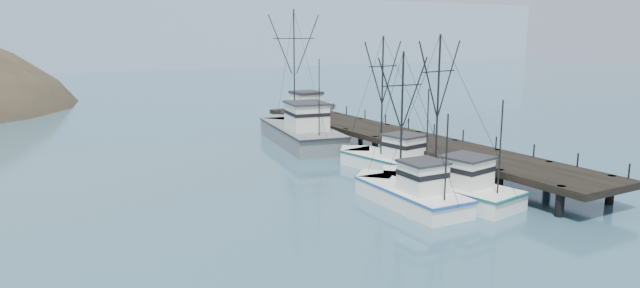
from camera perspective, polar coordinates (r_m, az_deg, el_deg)
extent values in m
plane|color=#32596F|center=(34.44, 5.56, -8.41)|extent=(400.00, 400.00, 0.00)
cube|color=black|center=(54.55, 7.75, 0.74)|extent=(6.00, 44.00, 0.50)
cylinder|color=black|center=(39.19, 22.87, -5.29)|extent=(0.56, 0.56, 2.00)
cylinder|color=black|center=(43.36, 27.04, -4.12)|extent=(0.56, 0.56, 2.00)
cylinder|color=black|center=(42.23, 17.47, -3.78)|extent=(0.56, 0.56, 2.00)
cylinder|color=black|center=(46.12, 21.85, -2.83)|extent=(0.56, 0.56, 2.00)
cylinder|color=black|center=(45.61, 12.85, -2.45)|extent=(0.56, 0.56, 2.00)
cylinder|color=black|center=(49.24, 17.29, -1.68)|extent=(0.56, 0.56, 2.00)
cylinder|color=black|center=(49.28, 8.90, -1.30)|extent=(0.56, 0.56, 2.00)
cylinder|color=black|center=(52.65, 13.30, -0.67)|extent=(0.56, 0.56, 2.00)
cylinder|color=black|center=(53.16, 5.51, -0.31)|extent=(0.56, 0.56, 2.00)
cylinder|color=black|center=(56.30, 9.82, 0.22)|extent=(0.56, 0.56, 2.00)
cylinder|color=black|center=(57.21, 2.60, 0.55)|extent=(0.56, 0.56, 2.00)
cylinder|color=black|center=(60.15, 6.77, 1.00)|extent=(0.56, 0.56, 2.00)
cylinder|color=black|center=(61.41, 0.07, 1.29)|extent=(0.56, 0.56, 2.00)
cylinder|color=black|center=(64.15, 4.09, 1.68)|extent=(0.56, 0.56, 2.00)
cylinder|color=black|center=(65.72, -2.13, 1.93)|extent=(0.56, 0.56, 2.00)
cylinder|color=black|center=(68.28, 1.73, 2.28)|extent=(0.56, 0.56, 2.00)
cylinder|color=black|center=(70.12, -4.06, 2.49)|extent=(0.56, 0.56, 2.00)
cylinder|color=black|center=(72.53, -0.36, 2.81)|extent=(0.56, 0.56, 2.00)
cube|color=#9EB2C6|center=(198.74, -21.90, 7.01)|extent=(360.00, 40.00, 26.00)
cube|color=white|center=(40.95, 12.96, -4.80)|extent=(5.22, 10.02, 1.60)
cube|color=white|center=(43.89, 8.02, -3.55)|extent=(3.68, 3.68, 1.60)
cube|color=#165856|center=(40.77, 13.00, -3.85)|extent=(5.34, 10.27, 0.18)
cube|color=silver|center=(39.81, 14.46, -2.72)|extent=(3.01, 3.08, 1.90)
cube|color=#26262B|center=(39.58, 14.53, -1.27)|extent=(3.27, 3.36, 0.16)
cylinder|color=black|center=(40.67, 11.68, 3.57)|extent=(0.14, 0.14, 10.11)
cylinder|color=black|center=(38.03, 17.58, -0.32)|extent=(0.10, 0.10, 6.06)
cube|color=white|center=(39.01, 9.12, -5.45)|extent=(3.82, 8.79, 1.60)
cube|color=white|center=(42.40, 5.59, -4.02)|extent=(3.49, 3.49, 1.60)
cube|color=#214C98|center=(38.82, 9.15, -4.46)|extent=(3.90, 9.02, 0.18)
cube|color=silver|center=(37.70, 10.22, -3.31)|extent=(2.54, 2.54, 1.90)
cube|color=#26262B|center=(37.46, 10.27, -1.79)|extent=(2.75, 2.77, 0.16)
cylinder|color=black|center=(38.91, 8.18, 2.53)|extent=(0.14, 0.14, 9.00)
cylinder|color=black|center=(35.64, 12.52, -1.35)|extent=(0.10, 0.10, 5.40)
cube|color=white|center=(48.30, 7.30, -2.18)|extent=(4.99, 9.75, 1.60)
cube|color=white|center=(51.52, 3.55, -1.27)|extent=(3.54, 3.54, 1.60)
cube|color=#154D57|center=(48.15, 7.32, -1.37)|extent=(5.10, 9.99, 0.18)
cube|color=silver|center=(47.14, 8.40, -0.36)|extent=(2.88, 2.98, 1.90)
cube|color=#26262B|center=(46.95, 8.43, 0.87)|extent=(3.13, 3.25, 0.16)
cylinder|color=black|center=(48.31, 6.23, 4.80)|extent=(0.14, 0.14, 9.94)
cylinder|color=black|center=(45.23, 10.70, 1.70)|extent=(0.10, 0.10, 5.96)
cube|color=slate|center=(59.49, -1.90, 0.72)|extent=(7.52, 15.11, 2.20)
cube|color=slate|center=(66.30, -3.83, 1.78)|extent=(4.94, 4.94, 2.20)
cube|color=black|center=(59.32, -1.91, 1.67)|extent=(7.68, 15.49, 0.18)
cube|color=silver|center=(57.36, -1.34, 2.76)|extent=(4.18, 4.64, 2.60)
cube|color=#26262B|center=(57.18, -1.35, 4.13)|extent=(4.54, 5.06, 0.16)
cylinder|color=black|center=(60.74, -2.60, 7.67)|extent=(0.14, 0.14, 11.98)
cylinder|color=black|center=(53.60, -0.09, 4.65)|extent=(0.10, 0.10, 7.19)
cube|color=silver|center=(66.11, -1.39, 3.96)|extent=(2.80, 3.00, 2.50)
cube|color=#26262B|center=(65.95, -1.39, 5.17)|extent=(3.00, 3.20, 0.30)
imported|color=silver|center=(69.94, -0.46, 3.97)|extent=(6.04, 3.59, 1.57)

